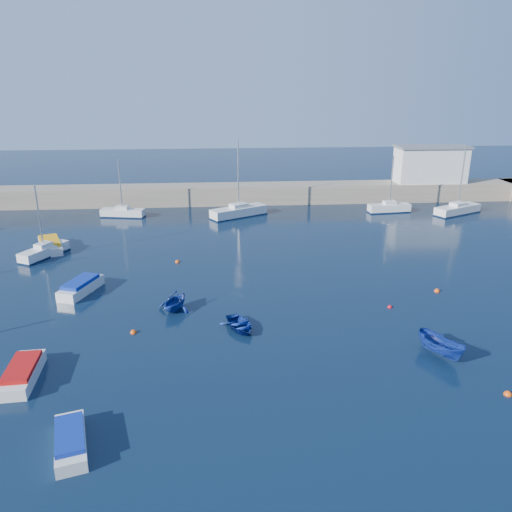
{
  "coord_description": "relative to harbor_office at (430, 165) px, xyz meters",
  "views": [
    {
      "loc": [
        -1.35,
        -25.21,
        16.54
      ],
      "look_at": [
        2.05,
        17.56,
        1.6
      ],
      "focal_mm": 35.0,
      "sensor_mm": 36.0,
      "label": 1
    }
  ],
  "objects": [
    {
      "name": "sailboat_3",
      "position": [
        -48.79,
        -22.34,
        -4.53
      ],
      "size": [
        3.89,
        5.56,
        7.31
      ],
      "rotation": [
        0.0,
        0.0,
        -0.48
      ],
      "color": "silver",
      "rests_on": "ground"
    },
    {
      "name": "motorboat_0",
      "position": [
        -42.99,
        -44.89,
        -4.63
      ],
      "size": [
        1.87,
        4.58,
        1.0
      ],
      "rotation": [
        0.0,
        0.0,
        0.07
      ],
      "color": "silver",
      "rests_on": "ground"
    },
    {
      "name": "dinghy_right",
      "position": [
        -17.4,
        -44.19,
        -4.42
      ],
      "size": [
        2.72,
        3.77,
        1.37
      ],
      "primitive_type": "imported",
      "rotation": [
        0.0,
        0.0,
        0.44
      ],
      "color": "navy",
      "rests_on": "ground"
    },
    {
      "name": "sailboat_7",
      "position": [
        -8.26,
        -7.26,
        -4.49
      ],
      "size": [
        5.76,
        2.15,
        7.57
      ],
      "rotation": [
        0.0,
        0.0,
        1.67
      ],
      "color": "silver",
      "rests_on": "ground"
    },
    {
      "name": "buoy_2",
      "position": [
        -13.17,
        -34.07,
        -5.1
      ],
      "size": [
        0.48,
        0.48,
        0.48
      ],
      "primitive_type": "sphere",
      "color": "#DC490B",
      "rests_on": "ground"
    },
    {
      "name": "buoy_1",
      "position": [
        -18.16,
        -36.83,
        -5.1
      ],
      "size": [
        0.38,
        0.38,
        0.38
      ],
      "primitive_type": "sphere",
      "color": "#B10D15",
      "rests_on": "ground"
    },
    {
      "name": "buoy_3",
      "position": [
        -35.37,
        -25.09,
        -5.1
      ],
      "size": [
        0.48,
        0.48,
        0.48
      ],
      "primitive_type": "sphere",
      "color": "#DC490B",
      "rests_on": "ground"
    },
    {
      "name": "sailboat_6",
      "position": [
        -28.59,
        -8.0,
        -4.42
      ],
      "size": [
        7.66,
        5.62,
        9.98
      ],
      "rotation": [
        0.0,
        0.0,
        2.09
      ],
      "color": "silver",
      "rests_on": "ground"
    },
    {
      "name": "sailboat_5",
      "position": [
        -43.66,
        -6.94,
        -4.53
      ],
      "size": [
        5.78,
        2.57,
        7.45
      ],
      "rotation": [
        0.0,
        0.0,
        1.39
      ],
      "color": "silver",
      "rests_on": "ground"
    },
    {
      "name": "motorboat_3",
      "position": [
        -38.62,
        -51.05,
        -4.67
      ],
      "size": [
        2.41,
        4.17,
        0.92
      ],
      "rotation": [
        0.0,
        0.0,
        0.28
      ],
      "color": "silver",
      "rests_on": "ground"
    },
    {
      "name": "sailboat_8",
      "position": [
        0.52,
        -8.89,
        -4.49
      ],
      "size": [
        7.16,
        4.89,
        9.18
      ],
      "rotation": [
        0.0,
        0.0,
        2.03
      ],
      "color": "silver",
      "rests_on": "ground"
    },
    {
      "name": "dinghy_center",
      "position": [
        -29.99,
        -39.52,
        -4.76
      ],
      "size": [
        3.32,
        3.85,
        0.67
      ],
      "primitive_type": "imported",
      "rotation": [
        0.0,
        0.0,
        0.37
      ],
      "color": "navy",
      "rests_on": "ground"
    },
    {
      "name": "back_wall",
      "position": [
        -30.0,
        0.0,
        -3.8
      ],
      "size": [
        96.0,
        4.5,
        2.6
      ],
      "primitive_type": "cube",
      "color": "gray",
      "rests_on": "ground"
    },
    {
      "name": "motorboat_2",
      "position": [
        -48.91,
        -20.09,
        -4.57
      ],
      "size": [
        3.84,
        5.79,
        1.13
      ],
      "rotation": [
        0.0,
        0.0,
        0.39
      ],
      "color": "silver",
      "rests_on": "ground"
    },
    {
      "name": "dinghy_left",
      "position": [
        -34.79,
        -36.03,
        -4.3
      ],
      "size": [
        3.71,
        3.89,
        1.6
      ],
      "primitive_type": "imported",
      "rotation": [
        0.0,
        0.0,
        -0.46
      ],
      "color": "navy",
      "rests_on": "ground"
    },
    {
      "name": "motorboat_1",
      "position": [
        -42.84,
        -31.92,
        -4.57
      ],
      "size": [
        3.03,
        4.84,
        1.12
      ],
      "rotation": [
        0.0,
        0.0,
        -0.34
      ],
      "color": "silver",
      "rests_on": "ground"
    },
    {
      "name": "harbor_office",
      "position": [
        0.0,
        0.0,
        0.0
      ],
      "size": [
        10.0,
        4.0,
        5.0
      ],
      "primitive_type": "cube",
      "color": "silver",
      "rests_on": "back_wall"
    },
    {
      "name": "buoy_5",
      "position": [
        -15.38,
        -48.58,
        -5.1
      ],
      "size": [
        0.46,
        0.46,
        0.46
      ],
      "primitive_type": "sphere",
      "color": "#DC490B",
      "rests_on": "ground"
    },
    {
      "name": "ground",
      "position": [
        -30.0,
        -46.0,
        -5.1
      ],
      "size": [
        220.0,
        220.0,
        0.0
      ],
      "primitive_type": "plane",
      "color": "black",
      "rests_on": "ground"
    },
    {
      "name": "buoy_0",
      "position": [
        -37.43,
        -39.48,
        -5.1
      ],
      "size": [
        0.46,
        0.46,
        0.46
      ],
      "primitive_type": "sphere",
      "color": "#DC490B",
      "rests_on": "ground"
    }
  ]
}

